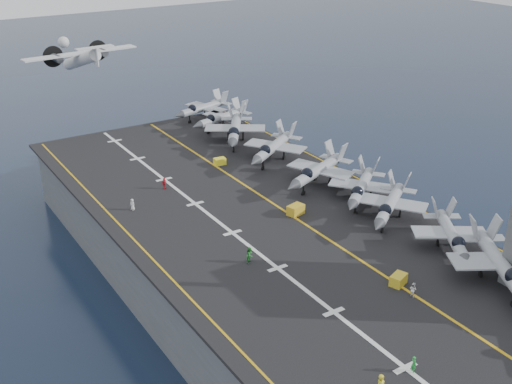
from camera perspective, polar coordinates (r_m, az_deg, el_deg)
ground at (r=87.61m, az=1.42°, el=-8.69°), size 500.00×500.00×0.00m
hull at (r=84.99m, az=1.45°, el=-5.86°), size 36.00×90.00×10.00m
flight_deck at (r=82.51m, az=1.49°, el=-2.74°), size 38.00×92.00×0.40m
foul_line at (r=83.95m, az=3.19°, el=-2.10°), size 0.35×90.00×0.02m
landing_centerline at (r=79.59m, az=-2.11°, el=-3.64°), size 0.50×90.00×0.02m
deck_edge_port at (r=75.38m, az=-9.38°, el=-5.69°), size 0.25×90.00×0.02m
deck_edge_stbd at (r=93.03m, az=11.01°, el=0.20°), size 0.25×90.00×0.02m
fighter_jet_1 at (r=72.76m, az=20.93°, el=-5.90°), size 16.49×18.25×5.28m
fighter_jet_2 at (r=77.94m, az=16.99°, el=-3.56°), size 14.42×15.61×4.51m
fighter_jet_3 at (r=83.49m, az=11.84°, el=-0.99°), size 16.37×15.19×4.73m
fighter_jet_4 at (r=87.94m, az=9.36°, el=0.53°), size 16.19×15.42×4.69m
fighter_jet_5 at (r=92.24m, az=5.55°, el=2.02°), size 17.15×14.59×5.04m
fighter_jet_6 at (r=100.86m, az=1.56°, el=4.10°), size 17.39×15.95×5.02m
fighter_jet_7 at (r=108.71m, az=-1.89°, el=5.69°), size 17.09×18.49×5.34m
fighter_jet_8 at (r=116.24m, az=-3.03°, el=6.70°), size 14.95×12.00×4.53m
tow_cart_a at (r=70.69m, az=12.54°, el=-7.62°), size 2.27×1.87×1.17m
tow_cart_b at (r=84.08m, az=3.55°, el=-1.59°), size 2.46×1.91×1.30m
tow_cart_c at (r=100.31m, az=-3.24°, el=2.74°), size 1.86×1.30×1.06m
crew_0 at (r=56.43m, az=11.02°, el=-16.38°), size 1.19×0.91×1.77m
crew_2 at (r=72.85m, az=-0.55°, el=-5.61°), size 1.38×1.27×1.92m
crew_4 at (r=92.31m, az=-8.16°, el=0.77°), size 1.21×1.07×1.69m
crew_5 at (r=86.64m, az=-10.93°, el=-1.09°), size 0.93×1.12×1.59m
crew_6 at (r=59.06m, az=13.84°, el=-14.64°), size 0.86×1.10×1.64m
crew_7 at (r=68.96m, az=13.79°, el=-8.42°), size 0.71×1.01×1.61m
transport_plane at (r=120.08m, az=-15.25°, el=11.26°), size 21.88×15.95×4.88m
fighter_jet_9 at (r=122.28m, az=-4.70°, el=7.54°), size 14.95×12.00×4.53m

